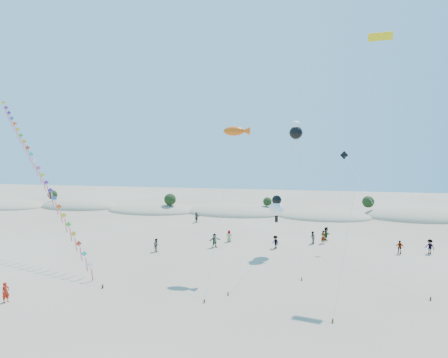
{
  "coord_description": "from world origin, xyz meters",
  "views": [
    {
      "loc": [
        9.25,
        -23.09,
        13.31
      ],
      "look_at": [
        3.1,
        14.0,
        9.51
      ],
      "focal_mm": 30.0,
      "sensor_mm": 36.0,
      "label": 1
    }
  ],
  "objects_px": {
    "kite_train": "(39,170)",
    "flyer_foreground": "(6,292)",
    "parafoil_kite": "(379,42)",
    "fish_kite": "(237,131)"
  },
  "relations": [
    {
      "from": "fish_kite",
      "to": "parafoil_kite",
      "type": "distance_m",
      "value": 15.56
    },
    {
      "from": "parafoil_kite",
      "to": "flyer_foreground",
      "type": "height_order",
      "value": "parafoil_kite"
    },
    {
      "from": "parafoil_kite",
      "to": "fish_kite",
      "type": "bearing_deg",
      "value": 177.36
    },
    {
      "from": "fish_kite",
      "to": "flyer_foreground",
      "type": "bearing_deg",
      "value": -147.09
    },
    {
      "from": "flyer_foreground",
      "to": "parafoil_kite",
      "type": "bearing_deg",
      "value": -48.84
    },
    {
      "from": "kite_train",
      "to": "flyer_foreground",
      "type": "relative_size",
      "value": 13.89
    },
    {
      "from": "kite_train",
      "to": "flyer_foreground",
      "type": "xyz_separation_m",
      "value": [
        5.98,
        -13.28,
        -9.1
      ]
    },
    {
      "from": "fish_kite",
      "to": "parafoil_kite",
      "type": "bearing_deg",
      "value": -2.64
    },
    {
      "from": "fish_kite",
      "to": "parafoil_kite",
      "type": "xyz_separation_m",
      "value": [
        13.28,
        -0.61,
        8.08
      ]
    },
    {
      "from": "parafoil_kite",
      "to": "flyer_foreground",
      "type": "distance_m",
      "value": 39.29
    }
  ]
}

